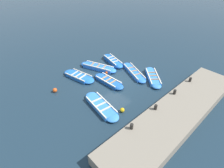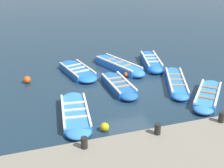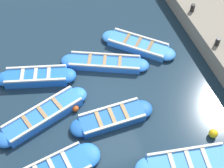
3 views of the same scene
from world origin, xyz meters
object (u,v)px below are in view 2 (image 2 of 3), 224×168
Objects in this scene: boat_bow_out at (118,66)px; bollard_north at (84,143)px; boat_far_corner at (151,62)px; buoy_white_drifting at (105,127)px; boat_stern_in at (176,82)px; boat_outer_right at (208,96)px; boat_tucked at (77,71)px; boat_alongside at (75,113)px; bollard_mid_south at (222,117)px; boat_drifting at (119,85)px; buoy_yellow_far at (126,75)px; buoy_orange_near at (27,80)px; bollard_mid_north at (158,129)px.

bollard_north is at bearing -26.00° from boat_bow_out.
buoy_white_drifting is at bearing -38.06° from boat_far_corner.
boat_stern_in reaches higher than buoy_white_drifting.
boat_outer_right is 0.91× the size of boat_tucked.
boat_far_corner reaches higher than buoy_white_drifting.
bollard_mid_south reaches higher than boat_alongside.
boat_outer_right is 0.97× the size of boat_drifting.
boat_bow_out is 14.38× the size of buoy_yellow_far.
bollard_north is at bearing -6.73° from boat_alongside.
buoy_orange_near is (0.42, -4.82, -0.01)m from boat_bow_out.
boat_alongside is 1.13× the size of boat_far_corner.
boat_far_corner is at bearing 129.56° from boat_alongside.
bollard_mid_south is at bearing 23.16° from boat_tucked.
boat_drifting is 1.46m from buoy_yellow_far.
buoy_yellow_far is at bearing 150.69° from buoy_white_drifting.
boat_alongside is 10.53× the size of buoy_orange_near.
bollard_mid_north is (7.53, 0.90, 0.81)m from boat_tucked.
buoy_white_drifting is at bearing -2.50° from boat_tucked.
bollard_mid_south is at bearing 62.01° from buoy_white_drifting.
boat_stern_in is 14.26× the size of buoy_yellow_far.
bollard_north is (7.51, -3.66, 0.77)m from boat_bow_out.
boat_outer_right is 5.11m from buoy_white_drifting.
boat_tucked is 9.84× the size of bollard_mid_north.
boat_far_corner is at bearing 141.94° from buoy_white_drifting.
boat_bow_out is 1.21m from buoy_yellow_far.
boat_alongside is 14.28× the size of buoy_yellow_far.
buoy_orange_near is at bearing -119.89° from boat_outer_right.
bollard_mid_south is at bearing 39.25° from buoy_orange_near.
boat_bow_out reaches higher than buoy_orange_near.
bollard_mid_south reaches higher than boat_bow_out.
boat_far_corner is (-2.89, 0.02, 0.05)m from boat_stern_in.
boat_bow_out reaches higher than boat_stern_in.
boat_drifting reaches higher than buoy_orange_near.
buoy_white_drifting is at bearing -27.10° from boat_drifting.
buoy_yellow_far is at bearing -132.01° from boat_stern_in.
boat_tucked reaches higher than buoy_orange_near.
boat_tucked is at bearing 99.50° from buoy_orange_near.
boat_stern_in is 5.69m from bollard_mid_north.
boat_bow_out is 10.81× the size of bollard_north.
buoy_orange_near is (-2.50, -6.73, 0.03)m from boat_stern_in.
boat_far_corner is at bearing 121.66° from buoy_yellow_far.
boat_tucked is 10.65× the size of buoy_white_drifting.
buoy_orange_near is (0.43, -2.58, 0.03)m from boat_tucked.
boat_tucked is 2.81m from boat_drifting.
boat_alongside reaches higher than buoy_yellow_far.
boat_far_corner is 9.37m from bollard_north.
bollard_mid_north reaches higher than buoy_orange_near.
boat_far_corner is 8.20m from bollard_mid_north.
boat_far_corner is 3.64m from boat_drifting.
boat_drifting is 9.22× the size of bollard_mid_north.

